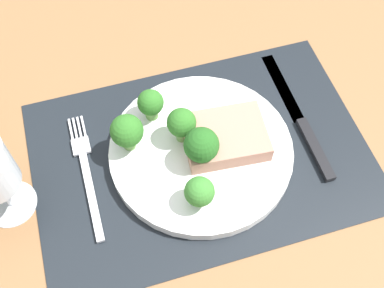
# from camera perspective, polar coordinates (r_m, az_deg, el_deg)

# --- Properties ---
(ground_plane) EXTENTS (1.40, 1.10, 0.03)m
(ground_plane) POSITION_cam_1_polar(r_m,az_deg,el_deg) (0.67, 1.03, -1.97)
(ground_plane) COLOR brown
(placemat) EXTENTS (0.45, 0.31, 0.00)m
(placemat) POSITION_cam_1_polar(r_m,az_deg,el_deg) (0.66, 1.05, -1.26)
(placemat) COLOR black
(placemat) RESTS_ON ground_plane
(plate) EXTENTS (0.25, 0.25, 0.02)m
(plate) POSITION_cam_1_polar(r_m,az_deg,el_deg) (0.65, 1.06, -0.84)
(plate) COLOR white
(plate) RESTS_ON placemat
(steak) EXTENTS (0.11, 0.09, 0.03)m
(steak) POSITION_cam_1_polar(r_m,az_deg,el_deg) (0.64, 3.98, 0.70)
(steak) COLOR tan
(steak) RESTS_ON plate
(broccoli_center) EXTENTS (0.04, 0.04, 0.05)m
(broccoli_center) POSITION_cam_1_polar(r_m,az_deg,el_deg) (0.65, -4.91, 4.79)
(broccoli_center) COLOR #5B8942
(broccoli_center) RESTS_ON plate
(broccoli_near_steak) EXTENTS (0.04, 0.04, 0.06)m
(broccoli_near_steak) POSITION_cam_1_polar(r_m,az_deg,el_deg) (0.62, -7.68, 1.48)
(broccoli_near_steak) COLOR #5B8942
(broccoli_near_steak) RESTS_ON plate
(broccoli_front_edge) EXTENTS (0.04, 0.04, 0.06)m
(broccoli_front_edge) POSITION_cam_1_polar(r_m,az_deg,el_deg) (0.62, -1.24, 2.44)
(broccoli_front_edge) COLOR #6B994C
(broccoli_front_edge) RESTS_ON plate
(broccoli_back_left) EXTENTS (0.04, 0.04, 0.05)m
(broccoli_back_left) POSITION_cam_1_polar(r_m,az_deg,el_deg) (0.58, 0.89, -5.69)
(broccoli_back_left) COLOR #5B8942
(broccoli_back_left) RESTS_ON plate
(broccoli_near_fork) EXTENTS (0.05, 0.05, 0.06)m
(broccoli_near_fork) POSITION_cam_1_polar(r_m,az_deg,el_deg) (0.60, 1.11, -0.16)
(broccoli_near_fork) COLOR #5B8942
(broccoli_near_fork) RESTS_ON plate
(fork) EXTENTS (0.02, 0.19, 0.01)m
(fork) POSITION_cam_1_polar(r_m,az_deg,el_deg) (0.66, -12.32, -3.37)
(fork) COLOR silver
(fork) RESTS_ON placemat
(knife) EXTENTS (0.02, 0.23, 0.01)m
(knife) POSITION_cam_1_polar(r_m,az_deg,el_deg) (0.70, 12.87, 2.39)
(knife) COLOR black
(knife) RESTS_ON placemat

